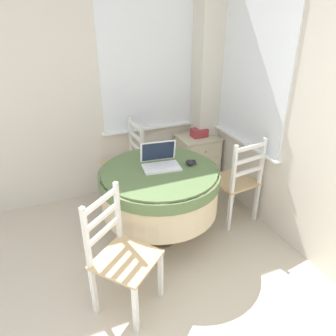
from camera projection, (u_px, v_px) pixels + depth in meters
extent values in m
cube|color=beige|center=(28.00, 96.00, 3.35)|extent=(4.26, 0.06, 2.55)
cube|color=white|center=(148.00, 66.00, 3.67)|extent=(1.10, 0.01, 1.42)
cube|color=white|center=(150.00, 128.00, 3.98)|extent=(1.18, 0.07, 0.02)
cube|color=white|center=(253.00, 74.00, 3.28)|extent=(0.01, 1.10, 1.42)
cube|color=white|center=(243.00, 141.00, 3.60)|extent=(0.07, 1.18, 0.02)
cube|color=beige|center=(206.00, 83.00, 3.90)|extent=(0.28, 0.28, 2.55)
cylinder|color=#4C3D2D|center=(160.00, 235.00, 3.33)|extent=(0.36, 0.36, 0.03)
cylinder|color=#4C3D2D|center=(160.00, 205.00, 3.16)|extent=(0.11, 0.11, 0.72)
cylinder|color=beige|center=(160.00, 190.00, 3.09)|extent=(1.10, 1.10, 0.40)
cylinder|color=#567042|center=(159.00, 177.00, 3.02)|extent=(1.12, 1.12, 0.10)
cylinder|color=#567042|center=(159.00, 171.00, 3.00)|extent=(1.07, 1.07, 0.02)
cube|color=white|center=(161.00, 167.00, 3.02)|extent=(0.36, 0.25, 0.02)
cube|color=silver|center=(161.00, 166.00, 3.03)|extent=(0.31, 0.16, 0.00)
cube|color=white|center=(158.00, 151.00, 3.07)|extent=(0.34, 0.09, 0.21)
cube|color=#192338|center=(158.00, 151.00, 3.07)|extent=(0.31, 0.07, 0.18)
ellipsoid|color=black|center=(190.00, 163.00, 3.07)|extent=(0.06, 0.10, 0.05)
cube|color=#2D2D33|center=(194.00, 162.00, 3.13)|extent=(0.08, 0.11, 0.01)
cube|color=black|center=(194.00, 162.00, 3.12)|extent=(0.06, 0.08, 0.00)
cube|color=tan|center=(122.00, 165.00, 3.78)|extent=(0.44, 0.44, 0.02)
cube|color=white|center=(104.00, 179.00, 3.96)|extent=(0.04, 0.04, 0.44)
cube|color=white|center=(113.00, 193.00, 3.67)|extent=(0.04, 0.04, 0.44)
cube|color=white|center=(133.00, 173.00, 4.10)|extent=(0.04, 0.04, 0.44)
cube|color=white|center=(144.00, 186.00, 3.81)|extent=(0.04, 0.04, 0.44)
cube|color=white|center=(131.00, 136.00, 3.88)|extent=(0.03, 0.03, 0.50)
cube|color=white|center=(142.00, 147.00, 3.59)|extent=(0.03, 0.03, 0.50)
cube|color=white|center=(135.00, 126.00, 3.65)|extent=(0.04, 0.37, 0.04)
cube|color=white|center=(136.00, 137.00, 3.71)|extent=(0.04, 0.37, 0.04)
cube|color=white|center=(136.00, 147.00, 3.77)|extent=(0.04, 0.37, 0.04)
cube|color=tan|center=(234.00, 181.00, 3.46)|extent=(0.47, 0.47, 0.02)
cube|color=white|center=(233.00, 187.00, 3.79)|extent=(0.04, 0.04, 0.44)
cube|color=white|center=(208.00, 196.00, 3.62)|extent=(0.04, 0.04, 0.44)
cube|color=white|center=(256.00, 202.00, 3.50)|extent=(0.04, 0.04, 0.44)
cube|color=white|center=(230.00, 212.00, 3.34)|extent=(0.04, 0.04, 0.44)
cube|color=white|center=(262.00, 161.00, 3.28)|extent=(0.04, 0.04, 0.50)
cube|color=white|center=(234.00, 170.00, 3.11)|extent=(0.04, 0.04, 0.50)
cube|color=white|center=(251.00, 147.00, 3.11)|extent=(0.37, 0.07, 0.04)
cube|color=white|center=(249.00, 160.00, 3.17)|extent=(0.37, 0.07, 0.04)
cube|color=white|center=(248.00, 172.00, 3.23)|extent=(0.37, 0.07, 0.04)
cube|color=tan|center=(126.00, 259.00, 2.40)|extent=(0.59, 0.59, 0.02)
cube|color=white|center=(136.00, 310.00, 2.28)|extent=(0.05, 0.05, 0.44)
cube|color=white|center=(161.00, 275.00, 2.57)|extent=(0.05, 0.05, 0.44)
cube|color=white|center=(94.00, 291.00, 2.43)|extent=(0.05, 0.05, 0.44)
cube|color=white|center=(122.00, 260.00, 2.72)|extent=(0.05, 0.05, 0.44)
cube|color=white|center=(86.00, 238.00, 2.21)|extent=(0.05, 0.05, 0.50)
cube|color=white|center=(118.00, 211.00, 2.50)|extent=(0.05, 0.05, 0.50)
cube|color=white|center=(101.00, 201.00, 2.27)|extent=(0.30, 0.25, 0.04)
cube|color=white|center=(102.00, 217.00, 2.33)|extent=(0.30, 0.25, 0.04)
cube|color=white|center=(104.00, 232.00, 2.39)|extent=(0.30, 0.25, 0.04)
cube|color=beige|center=(197.00, 161.00, 4.21)|extent=(0.47, 0.40, 0.63)
cube|color=beige|center=(198.00, 137.00, 4.06)|extent=(0.49, 0.43, 0.02)
cube|color=beige|center=(206.00, 152.00, 3.94)|extent=(0.41, 0.01, 0.18)
sphere|color=olive|center=(206.00, 152.00, 3.94)|extent=(0.02, 0.02, 0.02)
cube|color=beige|center=(205.00, 167.00, 4.04)|extent=(0.41, 0.01, 0.18)
sphere|color=olive|center=(205.00, 167.00, 4.03)|extent=(0.02, 0.02, 0.02)
cube|color=beige|center=(204.00, 182.00, 4.13)|extent=(0.41, 0.01, 0.18)
sphere|color=olive|center=(204.00, 182.00, 4.13)|extent=(0.02, 0.02, 0.02)
cube|color=#9E3338|center=(199.00, 133.00, 4.03)|extent=(0.19, 0.14, 0.10)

